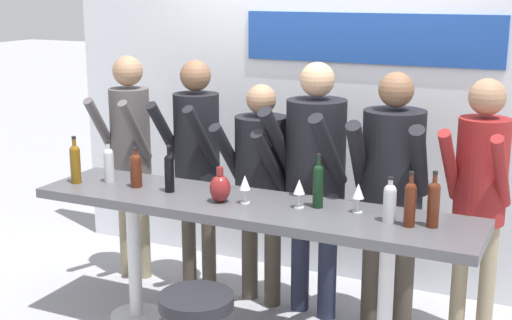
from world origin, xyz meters
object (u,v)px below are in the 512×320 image
person_left (196,149)px  wine_bottle_4 (390,201)px  person_center (315,164)px  wine_glass_0 (358,192)px  person_right (480,182)px  wine_bottle_1 (410,202)px  wine_bottle_7 (169,171)px  person_far_left (130,140)px  wine_bottle_6 (109,163)px  wine_glass_1 (245,183)px  wine_glass_2 (299,188)px  wine_bottle_0 (75,162)px  wine_bottle_5 (434,202)px  person_center_left (260,172)px  decorative_vase (220,188)px  person_center_right (392,176)px  wine_bottle_2 (318,184)px  wine_bottle_3 (136,169)px  tasting_table (249,222)px

person_left → wine_bottle_4: bearing=-16.0°
person_center → wine_glass_0: size_ratio=9.94×
person_right → wine_bottle_1: 0.68m
wine_bottle_4 → wine_bottle_7: 1.44m
person_far_left → wine_glass_0: 2.02m
wine_bottle_1 → wine_bottle_6: size_ratio=1.11×
wine_bottle_1 → person_far_left: bearing=164.8°
wine_bottle_4 → wine_glass_1: 0.89m
wine_bottle_6 → wine_glass_1: wine_bottle_6 is taller
person_far_left → wine_glass_1: (1.27, -0.62, -0.03)m
person_left → wine_glass_2: bearing=-24.5°
wine_bottle_0 → wine_glass_2: 1.57m
person_center → wine_bottle_5: size_ratio=5.53×
wine_bottle_4 → wine_bottle_5: wine_bottle_5 is taller
person_far_left → person_center_left: size_ratio=1.09×
person_center_left → wine_bottle_7: person_center_left is taller
wine_bottle_1 → wine_bottle_4: (-0.12, 0.03, -0.02)m
wine_bottle_0 → wine_bottle_6: bearing=31.4°
person_left → wine_bottle_5: 1.96m
person_left → person_center_left: size_ratio=1.09×
wine_bottle_6 → decorative_vase: wine_bottle_6 is taller
person_right → wine_bottle_4: 0.71m
person_center_right → wine_glass_2: person_center_right is taller
person_center → person_left: bearing=-173.8°
person_far_left → wine_glass_1: size_ratio=9.80×
person_left → wine_bottle_6: 0.70m
person_left → wine_bottle_1: bearing=-15.5°
wine_bottle_4 → wine_bottle_5: bearing=3.3°
wine_bottle_2 → wine_bottle_7: (-0.98, -0.10, -0.01)m
wine_glass_0 → wine_glass_2: size_ratio=1.00×
person_center → wine_glass_0: bearing=-35.3°
wine_bottle_4 → wine_bottle_3: bearing=-179.7°
wine_bottle_3 → wine_bottle_4: (1.70, 0.01, -0.00)m
wine_bottle_0 → wine_glass_2: size_ratio=1.81×
wine_bottle_5 → decorative_vase: wine_bottle_5 is taller
wine_bottle_2 → wine_bottle_5: 0.70m
person_center → wine_bottle_0: 1.61m
tasting_table → person_right: (1.27, 0.60, 0.26)m
wine_bottle_1 → wine_glass_0: wine_bottle_1 is taller
person_center_right → person_right: person_center_right is taller
tasting_table → wine_glass_1: 0.25m
wine_bottle_1 → wine_bottle_4: wine_bottle_1 is taller
person_far_left → person_left: size_ratio=1.01×
person_right → wine_glass_2: bearing=-142.9°
wine_bottle_2 → wine_glass_1: (-0.43, -0.11, -0.02)m
wine_bottle_0 → wine_bottle_5: (2.36, 0.11, -0.00)m
wine_bottle_2 → wine_bottle_5: bearing=-5.4°
person_center → decorative_vase: (-0.38, -0.63, -0.05)m
person_center_left → person_center: (0.41, -0.03, 0.11)m
wine_bottle_6 → wine_glass_0: bearing=2.4°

